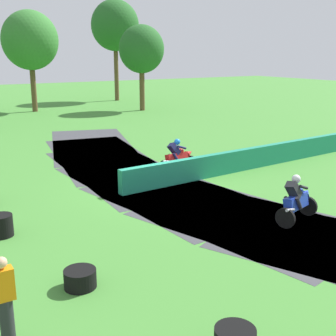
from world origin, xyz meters
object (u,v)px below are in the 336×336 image
motorcycle_lead_red (178,156)px  tire_stack_extra_a (80,279)px  traffic_cone (254,152)px  tire_stack_far (1,226)px  motorcycle_chase_blue (297,199)px  track_marshal (5,302)px

motorcycle_lead_red → tire_stack_extra_a: motorcycle_lead_red is taller
motorcycle_lead_red → tire_stack_extra_a: bearing=-134.9°
traffic_cone → tire_stack_extra_a: bearing=-147.6°
motorcycle_lead_red → tire_stack_far: bearing=-157.2°
motorcycle_lead_red → traffic_cone: (4.53, 0.29, -0.42)m
motorcycle_chase_blue → tire_stack_extra_a: 6.92m
motorcycle_lead_red → track_marshal: bearing=-136.8°
motorcycle_chase_blue → tire_stack_far: size_ratio=2.66×
tire_stack_extra_a → traffic_cone: 13.64m
tire_stack_extra_a → motorcycle_lead_red: bearing=45.1°
tire_stack_far → motorcycle_chase_blue: bearing=-23.4°
tire_stack_far → tire_stack_extra_a: size_ratio=0.91×
tire_stack_far → track_marshal: (-0.90, -4.92, 0.52)m
motorcycle_chase_blue → traffic_cone: 8.34m
tire_stack_extra_a → track_marshal: 2.20m
motorcycle_lead_red → motorcycle_chase_blue: (-0.10, -6.64, 0.01)m
tire_stack_extra_a → motorcycle_chase_blue: bearing=3.1°
motorcycle_chase_blue → track_marshal: 8.78m
tire_stack_extra_a → track_marshal: (-1.74, -1.19, 0.62)m
motorcycle_chase_blue → traffic_cone: size_ratio=3.82×
tire_stack_far → track_marshal: bearing=-100.3°
motorcycle_lead_red → motorcycle_chase_blue: 6.64m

